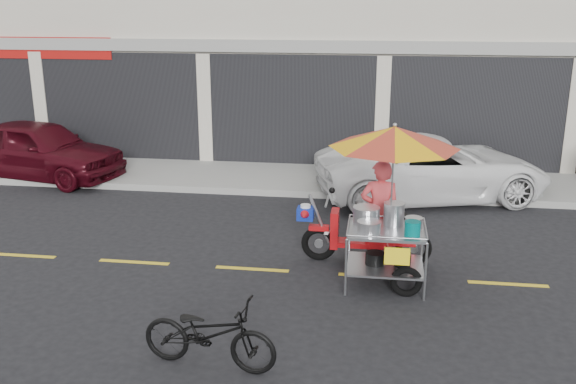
# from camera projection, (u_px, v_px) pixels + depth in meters

# --- Properties ---
(ground) EXTENTS (90.00, 90.00, 0.00)m
(ground) POSITION_uv_depth(u_px,v_px,m) (377.00, 276.00, 10.10)
(ground) COLOR black
(sidewalk) EXTENTS (45.00, 3.00, 0.15)m
(sidewalk) POSITION_uv_depth(u_px,v_px,m) (380.00, 179.00, 15.30)
(sidewalk) COLOR gray
(sidewalk) RESTS_ON ground
(centerline) EXTENTS (42.00, 0.10, 0.01)m
(centerline) POSITION_uv_depth(u_px,v_px,m) (377.00, 276.00, 10.10)
(centerline) COLOR gold
(centerline) RESTS_ON ground
(maroon_sedan) EXTENTS (4.50, 2.57, 1.44)m
(maroon_sedan) POSITION_uv_depth(u_px,v_px,m) (39.00, 149.00, 15.48)
(maroon_sedan) COLOR #3C0710
(maroon_sedan) RESTS_ON ground
(white_pickup) EXTENTS (5.48, 3.68, 1.40)m
(white_pickup) POSITION_uv_depth(u_px,v_px,m) (432.00, 167.00, 13.91)
(white_pickup) COLOR white
(white_pickup) RESTS_ON ground
(near_bicycle) EXTENTS (1.71, 0.78, 0.87)m
(near_bicycle) POSITION_uv_depth(u_px,v_px,m) (209.00, 333.00, 7.51)
(near_bicycle) COLOR black
(near_bicycle) RESTS_ON ground
(food_vendor_rig) EXTENTS (2.46, 1.96, 2.50)m
(food_vendor_rig) POSITION_uv_depth(u_px,v_px,m) (386.00, 180.00, 9.71)
(food_vendor_rig) COLOR black
(food_vendor_rig) RESTS_ON ground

